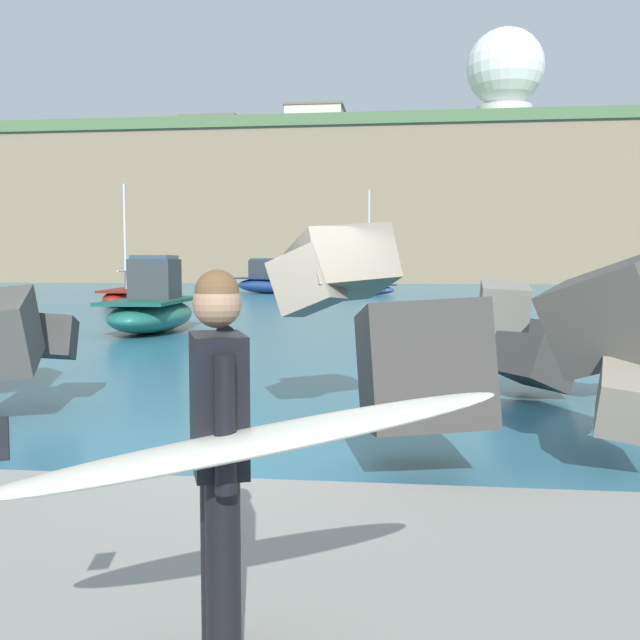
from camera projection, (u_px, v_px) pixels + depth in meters
ground_plane at (300, 451)px, 7.79m from camera, size 400.00×400.00×0.00m
walkway_path at (192, 623)px, 3.82m from camera, size 48.00×4.40×0.24m
breakwater_jetty at (246, 337)px, 8.76m from camera, size 31.98×6.07×2.84m
surfer_with_board at (230, 446)px, 3.00m from camera, size 2.08×1.44×1.78m
boat_near_centre at (124, 296)px, 35.17m from camera, size 2.54×5.91×5.97m
boat_near_right at (267, 282)px, 49.67m from camera, size 5.82×4.95×2.43m
boat_mid_centre at (365, 288)px, 46.78m from camera, size 4.64×3.63×6.82m
boat_mid_right at (152, 308)px, 21.48m from camera, size 2.31×5.00×2.30m
headland_bluff at (343, 210)px, 88.33m from camera, size 91.52×31.06×17.34m
radar_dome at (505, 75)px, 83.33m from camera, size 8.95×8.95×12.01m
station_building_west at (315, 128)px, 96.09m from camera, size 7.84×6.30×5.73m
station_building_central at (213, 134)px, 96.68m from camera, size 7.64×6.36×4.34m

